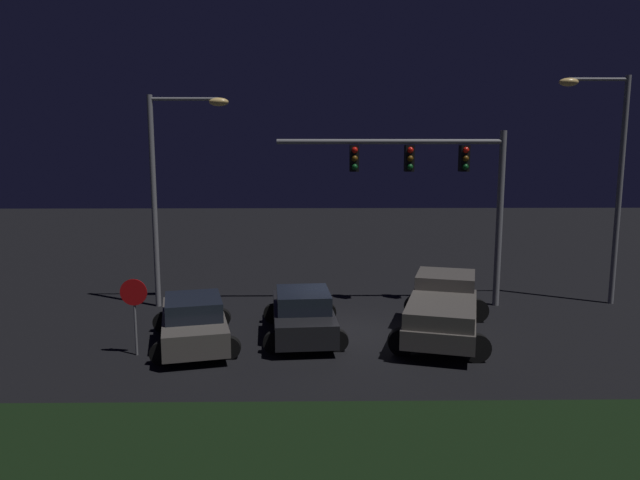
{
  "coord_description": "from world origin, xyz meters",
  "views": [
    {
      "loc": [
        -0.85,
        -18.03,
        5.8
      ],
      "look_at": [
        -0.58,
        1.42,
        2.77
      ],
      "focal_mm": 32.48,
      "sensor_mm": 36.0,
      "label": 1
    }
  ],
  "objects_px": {
    "pickup_truck": "(443,305)",
    "traffic_signal_gantry": "(435,175)",
    "car_sedan_far": "(303,313)",
    "street_lamp_left": "(170,174)",
    "street_lamp_right": "(608,164)",
    "stop_sign": "(134,302)",
    "car_sedan": "(194,321)"
  },
  "relations": [
    {
      "from": "pickup_truck",
      "to": "traffic_signal_gantry",
      "type": "distance_m",
      "value": 5.31
    },
    {
      "from": "street_lamp_right",
      "to": "stop_sign",
      "type": "relative_size",
      "value": 3.8
    },
    {
      "from": "street_lamp_left",
      "to": "street_lamp_right",
      "type": "distance_m",
      "value": 16.09
    },
    {
      "from": "car_sedan",
      "to": "stop_sign",
      "type": "relative_size",
      "value": 2.11
    },
    {
      "from": "pickup_truck",
      "to": "street_lamp_right",
      "type": "relative_size",
      "value": 0.68
    },
    {
      "from": "traffic_signal_gantry",
      "to": "stop_sign",
      "type": "bearing_deg",
      "value": -151.23
    },
    {
      "from": "traffic_signal_gantry",
      "to": "street_lamp_left",
      "type": "relative_size",
      "value": 1.07
    },
    {
      "from": "pickup_truck",
      "to": "street_lamp_right",
      "type": "bearing_deg",
      "value": -44.95
    },
    {
      "from": "traffic_signal_gantry",
      "to": "street_lamp_left",
      "type": "bearing_deg",
      "value": 179.59
    },
    {
      "from": "street_lamp_left",
      "to": "traffic_signal_gantry",
      "type": "bearing_deg",
      "value": -0.41
    },
    {
      "from": "traffic_signal_gantry",
      "to": "stop_sign",
      "type": "distance_m",
      "value": 11.35
    },
    {
      "from": "car_sedan",
      "to": "street_lamp_left",
      "type": "height_order",
      "value": "street_lamp_left"
    },
    {
      "from": "traffic_signal_gantry",
      "to": "street_lamp_right",
      "type": "distance_m",
      "value": 6.45
    },
    {
      "from": "car_sedan",
      "to": "stop_sign",
      "type": "bearing_deg",
      "value": 107.57
    },
    {
      "from": "street_lamp_right",
      "to": "stop_sign",
      "type": "bearing_deg",
      "value": -161.16
    },
    {
      "from": "car_sedan",
      "to": "street_lamp_left",
      "type": "xyz_separation_m",
      "value": [
        -1.61,
        4.41,
        4.2
      ]
    },
    {
      "from": "street_lamp_left",
      "to": "stop_sign",
      "type": "relative_size",
      "value": 3.47
    },
    {
      "from": "pickup_truck",
      "to": "street_lamp_left",
      "type": "bearing_deg",
      "value": 84.47
    },
    {
      "from": "car_sedan_far",
      "to": "traffic_signal_gantry",
      "type": "xyz_separation_m",
      "value": [
        4.79,
        3.59,
        4.16
      ]
    },
    {
      "from": "pickup_truck",
      "to": "stop_sign",
      "type": "xyz_separation_m",
      "value": [
        -9.14,
        -1.65,
        0.56
      ]
    },
    {
      "from": "car_sedan_far",
      "to": "stop_sign",
      "type": "relative_size",
      "value": 2.03
    },
    {
      "from": "street_lamp_right",
      "to": "stop_sign",
      "type": "xyz_separation_m",
      "value": [
        -15.95,
        -5.44,
        -3.74
      ]
    },
    {
      "from": "pickup_truck",
      "to": "car_sedan",
      "type": "distance_m",
      "value": 7.71
    },
    {
      "from": "car_sedan",
      "to": "car_sedan_far",
      "type": "relative_size",
      "value": 1.04
    },
    {
      "from": "pickup_truck",
      "to": "car_sedan_far",
      "type": "xyz_separation_m",
      "value": [
        -4.41,
        -0.01,
        -0.26
      ]
    },
    {
      "from": "car_sedan_far",
      "to": "pickup_truck",
      "type": "bearing_deg",
      "value": -94.27
    },
    {
      "from": "stop_sign",
      "to": "car_sedan_far",
      "type": "bearing_deg",
      "value": 19.08
    },
    {
      "from": "pickup_truck",
      "to": "traffic_signal_gantry",
      "type": "xyz_separation_m",
      "value": [
        0.37,
        3.58,
        3.9
      ]
    },
    {
      "from": "pickup_truck",
      "to": "stop_sign",
      "type": "bearing_deg",
      "value": 116.13
    },
    {
      "from": "pickup_truck",
      "to": "car_sedan",
      "type": "xyz_separation_m",
      "value": [
        -7.67,
        -0.77,
        -0.26
      ]
    },
    {
      "from": "pickup_truck",
      "to": "stop_sign",
      "type": "height_order",
      "value": "stop_sign"
    },
    {
      "from": "street_lamp_left",
      "to": "car_sedan",
      "type": "bearing_deg",
      "value": -69.99
    }
  ]
}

